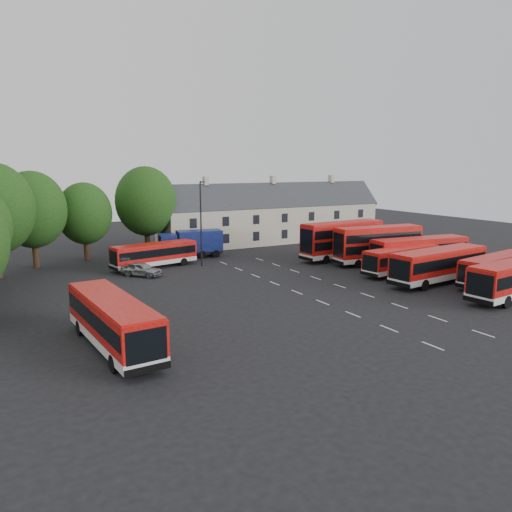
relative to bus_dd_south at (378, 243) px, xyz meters
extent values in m
plane|color=black|center=(-15.88, -8.68, -2.56)|extent=(140.00, 140.00, 0.00)
cube|color=beige|center=(-15.88, -22.68, -2.56)|extent=(0.15, 1.80, 0.01)
cube|color=beige|center=(-15.88, -18.68, -2.56)|extent=(0.15, 1.80, 0.01)
cube|color=beige|center=(-15.88, -14.68, -2.56)|extent=(0.15, 1.80, 0.01)
cube|color=beige|center=(-15.88, -10.68, -2.56)|extent=(0.15, 1.80, 0.01)
cube|color=beige|center=(-15.88, -6.68, -2.56)|extent=(0.15, 1.80, 0.01)
cube|color=beige|center=(-15.88, -2.68, -2.56)|extent=(0.15, 1.80, 0.01)
cube|color=beige|center=(-15.88, 1.32, -2.56)|extent=(0.15, 1.80, 0.01)
cube|color=beige|center=(-15.88, 5.32, -2.56)|extent=(0.15, 1.80, 0.01)
cube|color=beige|center=(-15.88, 9.32, -2.56)|extent=(0.15, 1.80, 0.01)
cube|color=beige|center=(-10.88, -22.68, -2.56)|extent=(0.15, 1.80, 0.01)
cube|color=beige|center=(-10.88, -18.68, -2.56)|extent=(0.15, 1.80, 0.01)
cube|color=beige|center=(-10.88, -14.68, -2.56)|extent=(0.15, 1.80, 0.01)
cube|color=beige|center=(-10.88, -10.68, -2.56)|extent=(0.15, 1.80, 0.01)
cube|color=beige|center=(-10.88, -6.68, -2.56)|extent=(0.15, 1.80, 0.01)
cube|color=beige|center=(-10.88, -2.68, -2.56)|extent=(0.15, 1.80, 0.01)
cube|color=beige|center=(-10.88, 1.32, -2.56)|extent=(0.15, 1.80, 0.01)
cube|color=beige|center=(-10.88, 5.32, -2.56)|extent=(0.15, 1.80, 0.01)
cube|color=beige|center=(-10.88, 9.32, -2.56)|extent=(0.15, 1.80, 0.01)
cylinder|color=black|center=(-35.88, 17.32, -0.55)|extent=(0.70, 0.70, 4.02)
ellipsoid|color=#11350E|center=(-35.88, 17.32, 4.12)|extent=(7.59, 7.59, 8.73)
cylinder|color=black|center=(-29.88, 19.32, -0.81)|extent=(0.70, 0.70, 3.50)
ellipsoid|color=#11350E|center=(-29.88, 19.32, 3.25)|extent=(6.60, 6.60, 7.59)
cylinder|color=black|center=(-21.88, 20.32, -0.46)|extent=(0.70, 0.70, 4.20)
ellipsoid|color=#11350E|center=(-21.88, 20.32, 4.41)|extent=(7.92, 7.92, 9.11)
cube|color=beige|center=(-1.88, 21.32, 0.19)|extent=(35.00, 7.00, 5.50)
cube|color=#2D3035|center=(-1.88, 21.32, 2.94)|extent=(35.70, 7.13, 7.13)
cube|color=beige|center=(-12.88, 21.32, 6.90)|extent=(0.60, 0.90, 1.20)
cube|color=beige|center=(-1.88, 21.32, 6.90)|extent=(0.60, 0.90, 1.20)
cube|color=beige|center=(9.12, 21.32, 6.90)|extent=(0.60, 0.90, 1.20)
cylinder|color=black|center=(-3.69, -19.42, -2.03)|extent=(1.10, 0.41, 1.07)
cube|color=silver|center=(2.76, -13.73, -1.83)|extent=(10.64, 3.98, 0.52)
cube|color=#B5100B|center=(2.76, -13.73, -0.65)|extent=(10.64, 3.98, 1.84)
cube|color=black|center=(2.76, -13.73, -0.60)|extent=(10.24, 3.97, 0.90)
cube|color=#B5100B|center=(2.76, -13.73, 0.32)|extent=(10.42, 3.86, 0.11)
cylinder|color=black|center=(-0.36, -15.32, -2.09)|extent=(0.98, 0.41, 0.95)
cylinder|color=black|center=(5.88, -12.15, -2.09)|extent=(0.98, 0.41, 0.95)
cube|color=silver|center=(-1.43, -10.36, -1.71)|extent=(12.27, 3.98, 0.60)
cube|color=#B5100B|center=(-1.43, -10.36, -0.34)|extent=(12.27, 3.98, 2.14)
cube|color=black|center=(-1.43, -10.36, -0.29)|extent=(11.79, 4.00, 1.04)
cube|color=#B5100B|center=(-1.43, -10.36, 0.78)|extent=(12.02, 3.85, 0.13)
cylinder|color=black|center=(-5.14, -12.00, -2.01)|extent=(1.12, 0.42, 1.10)
cylinder|color=black|center=(2.27, -8.73, -2.01)|extent=(1.12, 0.42, 1.10)
cube|color=silver|center=(-1.52, -5.41, -1.85)|extent=(10.35, 3.52, 0.51)
cube|color=#B5100B|center=(-1.52, -5.41, -0.69)|extent=(10.35, 3.52, 1.80)
cube|color=black|center=(-1.52, -5.41, -0.65)|extent=(9.96, 3.53, 0.88)
cube|color=#B5100B|center=(-1.52, -5.41, 0.25)|extent=(10.14, 3.41, 0.11)
cylinder|color=black|center=(-4.62, -6.84, -2.10)|extent=(0.95, 0.37, 0.92)
cylinder|color=black|center=(1.57, -3.98, -2.10)|extent=(0.95, 0.37, 0.92)
cube|color=silver|center=(2.98, -3.68, -1.71)|extent=(12.26, 4.05, 0.60)
cube|color=#B5100B|center=(2.98, -3.68, -0.35)|extent=(12.26, 4.05, 2.13)
cube|color=black|center=(2.98, -3.68, -0.29)|extent=(11.79, 4.06, 1.04)
cube|color=#B5100B|center=(2.98, -3.68, 0.77)|extent=(12.01, 3.92, 0.13)
cylinder|color=black|center=(-0.98, -4.48, -2.02)|extent=(1.12, 0.43, 1.09)
cylinder|color=black|center=(6.95, -2.87, -2.02)|extent=(1.12, 0.43, 1.09)
cube|color=silver|center=(0.00, 0.00, -1.79)|extent=(11.17, 3.61, 0.55)
cube|color=#B5100B|center=(0.00, 0.00, 0.16)|extent=(11.17, 3.61, 3.34)
cube|color=black|center=(0.00, 0.00, -0.49)|extent=(10.74, 3.63, 0.95)
cube|color=#B5100B|center=(0.00, 0.00, 1.88)|extent=(10.94, 3.49, 0.12)
cylinder|color=black|center=(-3.61, -0.76, -2.06)|extent=(1.02, 0.38, 1.00)
cylinder|color=black|center=(3.61, 0.76, -2.06)|extent=(1.02, 0.38, 1.00)
cube|color=black|center=(0.00, 0.00, 0.80)|extent=(10.74, 3.63, 0.95)
cube|color=silver|center=(-1.76, 4.50, -1.75)|extent=(11.64, 3.45, 0.57)
cube|color=#B5100B|center=(-1.76, 4.50, 0.28)|extent=(11.64, 3.45, 3.49)
cube|color=black|center=(-1.76, 4.50, -0.40)|extent=(11.18, 3.48, 0.99)
cube|color=#B5100B|center=(-1.76, 4.50, 2.08)|extent=(11.40, 3.33, 0.13)
cylinder|color=black|center=(-5.34, 3.05, -2.04)|extent=(1.06, 0.37, 1.04)
cylinder|color=black|center=(1.81, 5.94, -2.04)|extent=(1.06, 0.37, 1.04)
cube|color=black|center=(-1.76, 4.50, 0.96)|extent=(11.18, 3.48, 0.99)
cube|color=silver|center=(-34.18, -13.08, -1.73)|extent=(3.54, 11.94, 0.59)
cube|color=#B5100B|center=(-34.18, -13.08, -0.40)|extent=(3.54, 11.94, 2.09)
cube|color=black|center=(-34.18, -13.08, -0.34)|extent=(3.57, 11.47, 1.02)
cube|color=#B5100B|center=(-34.18, -13.08, 0.70)|extent=(3.42, 11.69, 0.13)
cylinder|color=black|center=(-32.69, -16.74, -2.03)|extent=(0.38, 1.09, 1.07)
cylinder|color=black|center=(-35.66, -9.41, -2.03)|extent=(0.38, 1.09, 1.07)
cube|color=silver|center=(-23.94, 10.70, -1.86)|extent=(10.23, 4.10, 0.50)
cube|color=#B5100B|center=(-23.94, 10.70, -0.73)|extent=(10.23, 4.10, 1.77)
cube|color=black|center=(-23.94, 10.70, -0.68)|extent=(9.84, 4.08, 0.86)
cube|color=#B5100B|center=(-23.94, 10.70, 0.20)|extent=(10.01, 3.97, 0.11)
cylinder|color=black|center=(-26.89, 9.09, -2.11)|extent=(0.94, 0.42, 0.91)
cylinder|color=black|center=(-21.00, 12.30, -2.11)|extent=(0.94, 0.42, 0.91)
cube|color=black|center=(-17.95, 14.66, -1.92)|extent=(8.08, 3.17, 0.30)
cube|color=navy|center=(-20.87, 15.07, -0.60)|extent=(2.29, 2.71, 2.36)
cube|color=black|center=(-21.79, 15.20, -0.24)|extent=(0.39, 2.08, 1.18)
cube|color=navy|center=(-16.83, 14.50, -0.45)|extent=(5.90, 3.22, 2.66)
cylinder|color=black|center=(-20.83, 13.94, -2.07)|extent=(1.01, 0.41, 0.98)
cylinder|color=black|center=(-14.83, 15.34, -2.07)|extent=(1.01, 0.41, 0.98)
imported|color=#9EA1A6|center=(-26.55, 7.00, -1.81)|extent=(4.24, 4.51, 1.51)
cylinder|color=black|center=(-18.83, 9.01, 2.31)|extent=(0.18, 0.18, 9.75)
cube|color=black|center=(-18.54, 9.05, 7.19)|extent=(0.61, 0.32, 0.18)
camera|label=1|loc=(-40.92, -44.18, 9.03)|focal=35.00mm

